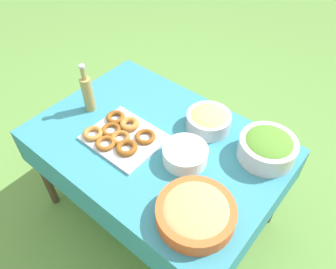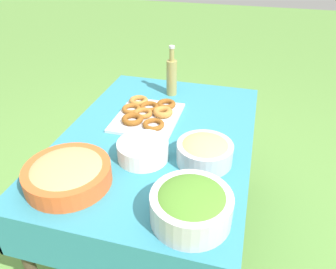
{
  "view_description": "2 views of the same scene",
  "coord_description": "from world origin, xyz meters",
  "px_view_note": "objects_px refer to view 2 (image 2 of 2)",
  "views": [
    {
      "loc": [
        0.84,
        -0.91,
        2.04
      ],
      "look_at": [
        0.06,
        0.02,
        0.79
      ],
      "focal_mm": 35.0,
      "sensor_mm": 36.0,
      "label": 1
    },
    {
      "loc": [
        1.35,
        0.42,
        1.63
      ],
      "look_at": [
        0.02,
        0.06,
        0.75
      ],
      "focal_mm": 35.0,
      "sensor_mm": 36.0,
      "label": 2
    }
  ],
  "objects_px": {
    "bread_bowl": "(68,173)",
    "salad_bowl": "(191,205)",
    "pasta_bowl": "(205,151)",
    "plate_stack": "(143,150)",
    "donut_platter": "(148,114)",
    "olive_oil_bottle": "(172,76)"
  },
  "relations": [
    {
      "from": "bread_bowl",
      "to": "salad_bowl",
      "type": "bearing_deg",
      "value": 83.01
    },
    {
      "from": "pasta_bowl",
      "to": "bread_bowl",
      "type": "height_order",
      "value": "pasta_bowl"
    },
    {
      "from": "salad_bowl",
      "to": "bread_bowl",
      "type": "relative_size",
      "value": 0.83
    },
    {
      "from": "pasta_bowl",
      "to": "plate_stack",
      "type": "height_order",
      "value": "pasta_bowl"
    },
    {
      "from": "salad_bowl",
      "to": "pasta_bowl",
      "type": "relative_size",
      "value": 1.18
    },
    {
      "from": "salad_bowl",
      "to": "pasta_bowl",
      "type": "xyz_separation_m",
      "value": [
        -0.36,
        -0.01,
        -0.01
      ]
    },
    {
      "from": "salad_bowl",
      "to": "donut_platter",
      "type": "xyz_separation_m",
      "value": [
        -0.68,
        -0.39,
        -0.05
      ]
    },
    {
      "from": "donut_platter",
      "to": "plate_stack",
      "type": "distance_m",
      "value": 0.38
    },
    {
      "from": "pasta_bowl",
      "to": "donut_platter",
      "type": "height_order",
      "value": "pasta_bowl"
    },
    {
      "from": "pasta_bowl",
      "to": "olive_oil_bottle",
      "type": "bearing_deg",
      "value": -153.47
    },
    {
      "from": "pasta_bowl",
      "to": "donut_platter",
      "type": "distance_m",
      "value": 0.5
    },
    {
      "from": "plate_stack",
      "to": "bread_bowl",
      "type": "distance_m",
      "value": 0.34
    },
    {
      "from": "salad_bowl",
      "to": "olive_oil_bottle",
      "type": "distance_m",
      "value": 1.05
    },
    {
      "from": "plate_stack",
      "to": "salad_bowl",
      "type": "bearing_deg",
      "value": 42.99
    },
    {
      "from": "plate_stack",
      "to": "bread_bowl",
      "type": "bearing_deg",
      "value": -44.76
    },
    {
      "from": "salad_bowl",
      "to": "plate_stack",
      "type": "relative_size",
      "value": 1.27
    },
    {
      "from": "donut_platter",
      "to": "plate_stack",
      "type": "relative_size",
      "value": 1.78
    },
    {
      "from": "salad_bowl",
      "to": "plate_stack",
      "type": "xyz_separation_m",
      "value": [
        -0.31,
        -0.29,
        -0.03
      ]
    },
    {
      "from": "plate_stack",
      "to": "bread_bowl",
      "type": "relative_size",
      "value": 0.65
    },
    {
      "from": "donut_platter",
      "to": "olive_oil_bottle",
      "type": "xyz_separation_m",
      "value": [
        -0.32,
        0.06,
        0.1
      ]
    },
    {
      "from": "salad_bowl",
      "to": "donut_platter",
      "type": "relative_size",
      "value": 0.71
    },
    {
      "from": "olive_oil_bottle",
      "to": "salad_bowl",
      "type": "bearing_deg",
      "value": 18.4
    }
  ]
}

